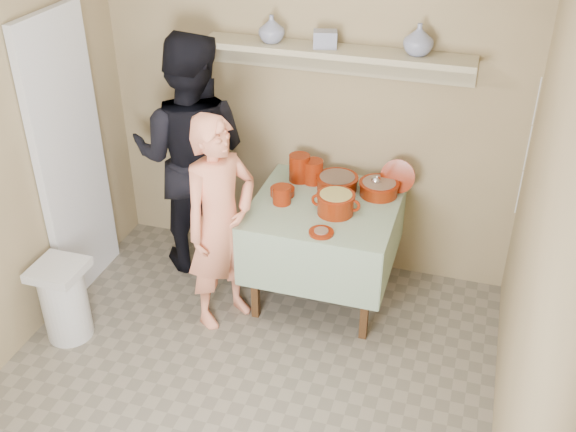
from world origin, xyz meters
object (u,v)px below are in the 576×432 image
(cazuela_rice, at_px, (336,202))
(trash_bin, at_px, (64,300))
(person_cook, at_px, (221,224))
(serving_table, at_px, (325,218))
(person_helper, at_px, (192,156))

(cazuela_rice, bearing_deg, trash_bin, -152.69)
(person_cook, bearing_deg, cazuela_rice, -33.35)
(serving_table, height_order, cazuela_rice, cazuela_rice)
(person_cook, xyz_separation_m, cazuela_rice, (0.68, 0.33, 0.10))
(person_helper, xyz_separation_m, trash_bin, (-0.48, -1.07, -0.62))
(person_helper, bearing_deg, trash_bin, 57.97)
(trash_bin, bearing_deg, person_helper, 66.12)
(person_cook, distance_m, trash_bin, 1.15)
(person_cook, xyz_separation_m, trash_bin, (-0.92, -0.50, -0.46))
(serving_table, xyz_separation_m, cazuela_rice, (0.09, -0.10, 0.20))
(serving_table, xyz_separation_m, trash_bin, (-1.51, -0.93, -0.36))
(person_helper, bearing_deg, person_cook, 120.02)
(serving_table, distance_m, trash_bin, 1.81)
(person_cook, relative_size, trash_bin, 2.67)
(serving_table, relative_size, cazuela_rice, 2.95)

